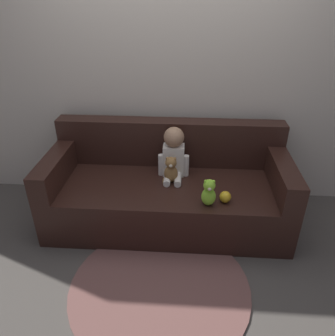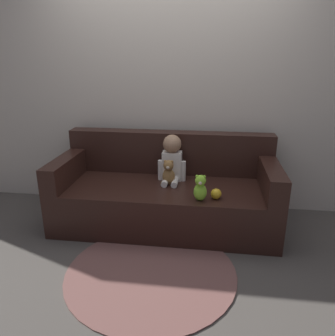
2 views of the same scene
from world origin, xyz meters
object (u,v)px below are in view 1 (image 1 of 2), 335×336
at_px(plush_toy_side, 209,193).
at_px(couch, 168,189).
at_px(person_baby, 174,153).
at_px(toy_ball, 225,197).
at_px(teddy_bear_brown, 171,171).

bearing_deg(plush_toy_side, couch, 131.96).
bearing_deg(person_baby, toy_ball, -42.73).
distance_m(teddy_bear_brown, plush_toy_side, 0.45).
bearing_deg(person_baby, plush_toy_side, -56.72).
height_order(person_baby, toy_ball, person_baby).
distance_m(person_baby, toy_ball, 0.61).
relative_size(teddy_bear_brown, toy_ball, 2.67).
height_order(couch, plush_toy_side, couch).
height_order(couch, teddy_bear_brown, couch).
xyz_separation_m(couch, plush_toy_side, (0.34, -0.38, 0.23)).
height_order(plush_toy_side, toy_ball, plush_toy_side).
xyz_separation_m(teddy_bear_brown, plush_toy_side, (0.31, -0.32, -0.00)).
bearing_deg(teddy_bear_brown, plush_toy_side, -45.84).
xyz_separation_m(couch, teddy_bear_brown, (0.03, -0.06, 0.23)).
bearing_deg(toy_ball, teddy_bear_brown, 149.04).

